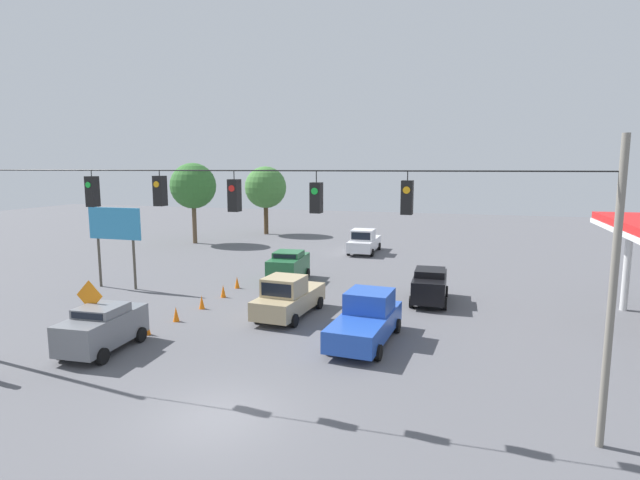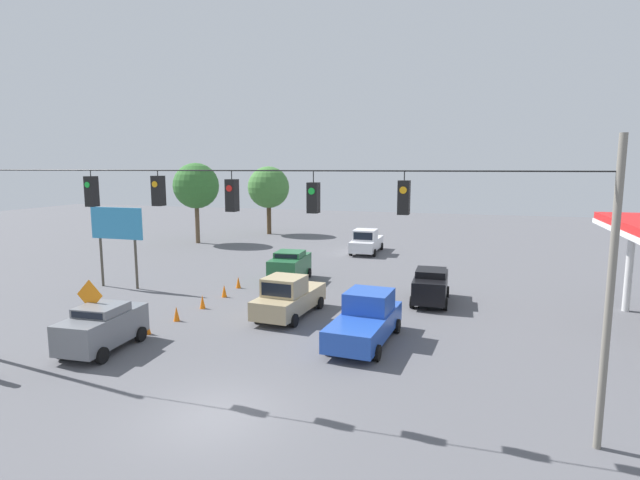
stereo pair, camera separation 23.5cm
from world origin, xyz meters
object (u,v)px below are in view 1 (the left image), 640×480
Objects in this scene: pickup_truck_white_withflow_deep at (364,242)px; tree_horizon_right at (193,186)px; sedan_black_oncoming_far at (430,285)px; traffic_cone_third at (202,302)px; tree_horizon_left at (266,188)px; pickup_truck_blue_crossing_near at (366,319)px; roadside_billboard at (115,230)px; traffic_cone_fourth at (223,291)px; sedan_green_withflow_far at (289,266)px; sedan_grey_parked_shoulder at (103,327)px; traffic_cone_nearest at (147,327)px; pickup_truck_tan_withflow_mid at (288,297)px; traffic_cone_fifth at (237,282)px; traffic_cone_second at (176,314)px; overhead_signal_span at (234,235)px; work_zone_sign at (90,301)px.

pickup_truck_white_withflow_deep is 0.71× the size of tree_horizon_right.
sedan_black_oncoming_far is 12.46m from traffic_cone_third.
tree_horizon_left is (13.01, -9.00, 4.22)m from pickup_truck_white_withflow_deep.
roadside_billboard is at bearing -16.83° from pickup_truck_blue_crossing_near.
traffic_cone_fourth is at bearing 178.43° from roadside_billboard.
tree_horizon_right reaches higher than sedan_green_withflow_far.
sedan_black_oncoming_far is 7.55m from pickup_truck_blue_crossing_near.
traffic_cone_nearest is at bearing -102.92° from sedan_grey_parked_shoulder.
traffic_cone_fifth is at bearing -42.07° from pickup_truck_tan_withflow_mid.
tree_horizon_left is at bearing -73.82° from traffic_cone_third.
pickup_truck_tan_withflow_mid is 7.17× the size of traffic_cone_fifth.
sedan_grey_parked_shoulder is 0.93× the size of sedan_black_oncoming_far.
traffic_cone_fourth is at bearing -27.43° from pickup_truck_blue_crossing_near.
sedan_black_oncoming_far reaches higher than traffic_cone_nearest.
traffic_cone_second is 1.00× the size of traffic_cone_fourth.
pickup_truck_blue_crossing_near is 17.68m from roadside_billboard.
sedan_grey_parked_shoulder is 10.91m from pickup_truck_blue_crossing_near.
tree_horizon_left reaches higher than traffic_cone_third.
pickup_truck_white_withflow_deep is at bearing 145.34° from tree_horizon_left.
pickup_truck_white_withflow_deep reaches higher than traffic_cone_fourth.
pickup_truck_tan_withflow_mid reaches higher than traffic_cone_nearest.
traffic_cone_fifth is at bearing 127.90° from tree_horizon_right.
roadside_billboard is (13.68, -11.31, -1.69)m from overhead_signal_span.
pickup_truck_blue_crossing_near is at bearing 126.14° from sedan_green_withflow_far.
roadside_billboard is at bearing 26.39° from sedan_green_withflow_far.
traffic_cone_third is at bearing 160.20° from roadside_billboard.
pickup_truck_tan_withflow_mid is at bearing 110.14° from sedan_green_withflow_far.
tree_horizon_left is at bearing -60.38° from pickup_truck_blue_crossing_near.
tree_horizon_right is (21.77, -22.75, 4.63)m from pickup_truck_blue_crossing_near.
sedan_green_withflow_far is 12.49m from pickup_truck_white_withflow_deep.
roadside_billboard reaches higher than traffic_cone_fifth.
pickup_truck_blue_crossing_near reaches higher than traffic_cone_fifth.
pickup_truck_blue_crossing_near is at bearing 179.38° from traffic_cone_second.
sedan_grey_parked_shoulder is 4.36m from traffic_cone_second.
pickup_truck_blue_crossing_near is at bearing -160.03° from work_zone_sign.
traffic_cone_second is 1.00× the size of traffic_cone_third.
traffic_cone_third is at bearing 73.59° from sedan_green_withflow_far.
pickup_truck_tan_withflow_mid is 7.17× the size of traffic_cone_fourth.
overhead_signal_span is at bearing 140.42° from roadside_billboard.
work_zone_sign reaches higher than pickup_truck_blue_crossing_near.
pickup_truck_tan_withflow_mid is 4.90m from traffic_cone_third.
traffic_cone_fourth is at bearing -94.60° from sedan_grey_parked_shoulder.
traffic_cone_fourth is at bearing 107.56° from tree_horizon_left.
sedan_green_withflow_far reaches higher than traffic_cone_second.
work_zone_sign reaches higher than pickup_truck_white_withflow_deep.
traffic_cone_nearest is at bearing 85.63° from traffic_cone_second.
pickup_truck_white_withflow_deep is (6.76, -14.79, 0.00)m from sedan_black_oncoming_far.
overhead_signal_span is 29.34× the size of traffic_cone_third.
pickup_truck_white_withflow_deep is at bearing -78.12° from pickup_truck_blue_crossing_near.
traffic_cone_second is (4.95, 2.39, -0.61)m from pickup_truck_tan_withflow_mid.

